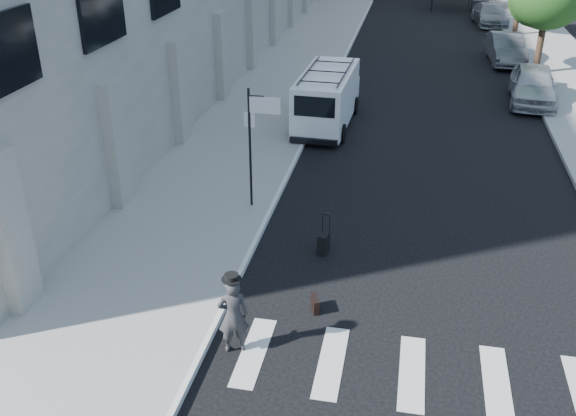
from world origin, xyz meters
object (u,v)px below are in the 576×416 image
at_px(parked_car_c, 490,14).
at_px(businessman, 233,316).
at_px(cargo_van, 327,97).
at_px(parked_car_b, 506,49).
at_px(briefcase, 315,304).
at_px(suitcase, 324,243).
at_px(parked_car_a, 533,85).

bearing_deg(parked_car_c, businessman, -109.05).
xyz_separation_m(cargo_van, parked_car_b, (7.85, 11.31, -0.36)).
xyz_separation_m(businessman, briefcase, (1.40, 1.66, -0.69)).
height_order(businessman, parked_car_b, businessman).
distance_m(suitcase, parked_car_c, 32.02).
relative_size(parked_car_a, parked_car_c, 1.01).
relative_size(parked_car_b, parked_car_c, 0.98).
distance_m(businessman, cargo_van, 13.97).
relative_size(cargo_van, parked_car_a, 1.21).
relative_size(suitcase, parked_car_a, 0.23).
bearing_deg(parked_car_b, suitcase, -110.35).
height_order(parked_car_b, parked_car_c, parked_car_b).
height_order(cargo_van, parked_car_c, cargo_van).
bearing_deg(suitcase, parked_car_b, 82.69).
height_order(briefcase, parked_car_c, parked_car_c).
distance_m(businessman, suitcase, 4.38).
distance_m(suitcase, cargo_van, 9.92).
relative_size(suitcase, parked_car_b, 0.23).
bearing_deg(cargo_van, suitcase, -80.31).
xyz_separation_m(parked_car_a, parked_car_b, (-0.45, 6.85, -0.05)).
xyz_separation_m(suitcase, cargo_van, (-1.32, 9.79, 0.82)).
height_order(briefcase, cargo_van, cargo_van).
relative_size(briefcase, parked_car_c, 0.10).
relative_size(parked_car_a, parked_car_b, 1.03).
bearing_deg(briefcase, suitcase, 75.13).
relative_size(briefcase, suitcase, 0.42).
xyz_separation_m(suitcase, parked_car_a, (6.98, 14.25, 0.51)).
xyz_separation_m(briefcase, parked_car_a, (6.80, 16.75, 0.63)).
relative_size(briefcase, cargo_van, 0.08).
relative_size(suitcase, cargo_van, 0.19).
xyz_separation_m(businessman, suitcase, (1.22, 4.17, -0.57)).
relative_size(briefcase, parked_car_b, 0.10).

